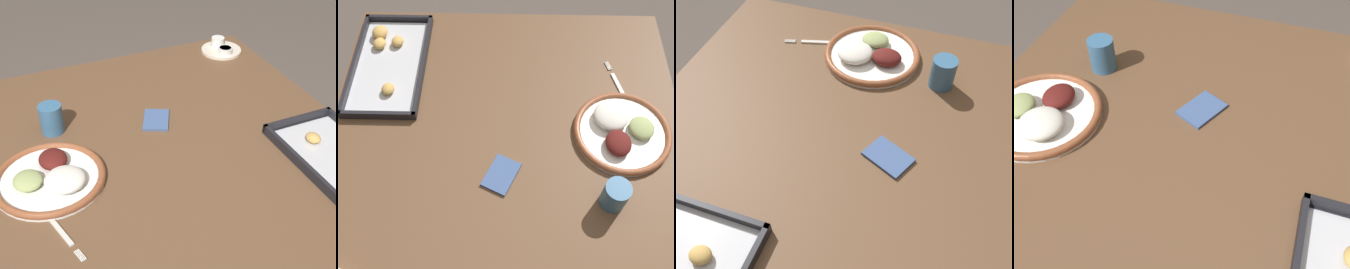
# 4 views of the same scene
# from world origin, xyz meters

# --- Properties ---
(dining_table) EXTENTS (1.11, 1.07, 0.73)m
(dining_table) POSITION_xyz_m (0.00, 0.00, 0.63)
(dining_table) COLOR brown
(dining_table) RESTS_ON ground_plane
(dinner_plate) EXTENTS (0.29, 0.29, 0.05)m
(dinner_plate) POSITION_xyz_m (0.04, -0.34, 0.74)
(dinner_plate) COLOR white
(dinner_plate) RESTS_ON dining_table
(drinking_cup) EXTENTS (0.07, 0.07, 0.09)m
(drinking_cup) POSITION_xyz_m (-0.18, -0.29, 0.77)
(drinking_cup) COLOR #38668E
(drinking_cup) RESTS_ON dining_table
(napkin) EXTENTS (0.13, 0.11, 0.01)m
(napkin) POSITION_xyz_m (-0.10, 0.01, 0.73)
(napkin) COLOR #3F598C
(napkin) RESTS_ON dining_table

